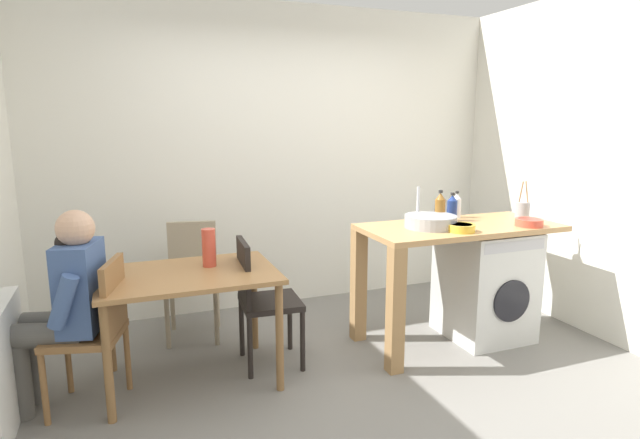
# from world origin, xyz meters

# --- Properties ---
(ground_plane) EXTENTS (5.46, 5.46, 0.00)m
(ground_plane) POSITION_xyz_m (0.00, 0.00, 0.00)
(ground_plane) COLOR slate
(wall_back) EXTENTS (4.60, 0.10, 2.70)m
(wall_back) POSITION_xyz_m (0.00, 1.75, 1.35)
(wall_back) COLOR silver
(wall_back) RESTS_ON ground_plane
(wall_counter_side) EXTENTS (0.10, 3.80, 2.70)m
(wall_counter_side) POSITION_xyz_m (2.15, 0.00, 1.35)
(wall_counter_side) COLOR silver
(wall_counter_side) RESTS_ON ground_plane
(radiator) EXTENTS (0.10, 0.80, 0.70)m
(radiator) POSITION_xyz_m (-2.02, 0.30, 0.35)
(radiator) COLOR white
(radiator) RESTS_ON ground_plane
(dining_table) EXTENTS (1.10, 0.76, 0.74)m
(dining_table) POSITION_xyz_m (-0.98, 0.47, 0.64)
(dining_table) COLOR #9E7042
(dining_table) RESTS_ON ground_plane
(chair_person_seat) EXTENTS (0.49, 0.49, 0.90)m
(chair_person_seat) POSITION_xyz_m (-1.53, 0.35, 0.51)
(chair_person_seat) COLOR olive
(chair_person_seat) RESTS_ON ground_plane
(chair_opposite) EXTENTS (0.43, 0.43, 0.90)m
(chair_opposite) POSITION_xyz_m (-0.50, 0.52, 0.51)
(chair_opposite) COLOR black
(chair_opposite) RESTS_ON ground_plane
(chair_spare_by_wall) EXTENTS (0.47, 0.47, 0.90)m
(chair_spare_by_wall) POSITION_xyz_m (-0.87, 1.24, 0.51)
(chair_spare_by_wall) COLOR gray
(chair_spare_by_wall) RESTS_ON ground_plane
(seated_person) EXTENTS (0.55, 0.54, 1.20)m
(seated_person) POSITION_xyz_m (-1.68, 0.39, 0.67)
(seated_person) COLOR #595651
(seated_person) RESTS_ON ground_plane
(kitchen_counter) EXTENTS (1.50, 0.68, 0.92)m
(kitchen_counter) POSITION_xyz_m (0.81, 0.38, 0.76)
(kitchen_counter) COLOR tan
(kitchen_counter) RESTS_ON ground_plane
(washing_machine) EXTENTS (0.60, 0.61, 0.86)m
(washing_machine) POSITION_xyz_m (1.28, 0.38, 0.43)
(washing_machine) COLOR silver
(washing_machine) RESTS_ON ground_plane
(sink_basin) EXTENTS (0.38, 0.38, 0.09)m
(sink_basin) POSITION_xyz_m (0.75, 0.38, 0.97)
(sink_basin) COLOR #9EA0A5
(sink_basin) RESTS_ON kitchen_counter
(tap) EXTENTS (0.02, 0.02, 0.28)m
(tap) POSITION_xyz_m (0.75, 0.56, 1.06)
(tap) COLOR #B2B2B7
(tap) RESTS_ON kitchen_counter
(bottle_tall_green) EXTENTS (0.08, 0.08, 0.25)m
(bottle_tall_green) POSITION_xyz_m (0.91, 0.50, 1.03)
(bottle_tall_green) COLOR brown
(bottle_tall_green) RESTS_ON kitchen_counter
(bottle_squat_brown) EXTENTS (0.08, 0.08, 0.22)m
(bottle_squat_brown) POSITION_xyz_m (1.05, 0.55, 1.02)
(bottle_squat_brown) COLOR navy
(bottle_squat_brown) RESTS_ON kitchen_counter
(bottle_clear_small) EXTENTS (0.07, 0.07, 0.22)m
(bottle_clear_small) POSITION_xyz_m (1.16, 0.64, 1.02)
(bottle_clear_small) COLOR silver
(bottle_clear_small) RESTS_ON kitchen_counter
(mixing_bowl) EXTENTS (0.19, 0.19, 0.05)m
(mixing_bowl) POSITION_xyz_m (0.88, 0.18, 0.95)
(mixing_bowl) COLOR gold
(mixing_bowl) RESTS_ON kitchen_counter
(utensil_crock) EXTENTS (0.11, 0.11, 0.30)m
(utensil_crock) POSITION_xyz_m (1.65, 0.43, 0.99)
(utensil_crock) COLOR gray
(utensil_crock) RESTS_ON kitchen_counter
(colander) EXTENTS (0.20, 0.20, 0.06)m
(colander) POSITION_xyz_m (1.47, 0.16, 0.95)
(colander) COLOR #D84C38
(colander) RESTS_ON kitchen_counter
(vase) EXTENTS (0.09, 0.09, 0.25)m
(vase) POSITION_xyz_m (-0.83, 0.57, 0.87)
(vase) COLOR #D84C38
(vase) RESTS_ON dining_table
(scissors) EXTENTS (0.15, 0.06, 0.01)m
(scissors) POSITION_xyz_m (0.97, 0.28, 0.92)
(scissors) COLOR #B2B2B7
(scissors) RESTS_ON kitchen_counter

